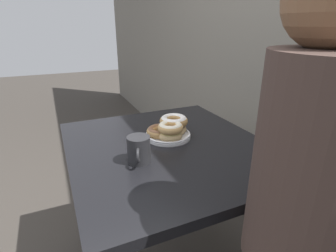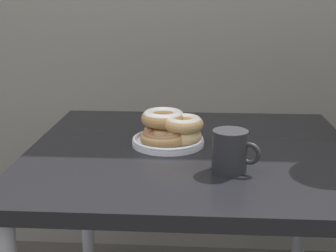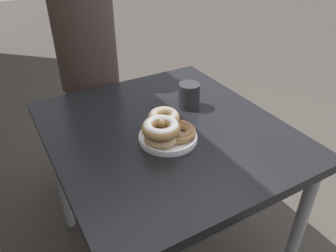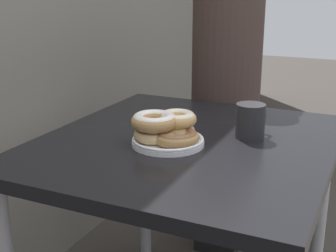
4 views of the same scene
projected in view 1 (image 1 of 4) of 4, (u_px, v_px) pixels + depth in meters
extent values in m
cube|color=slate|center=(309.00, 22.00, 1.31)|extent=(8.00, 0.05, 2.60)
cube|color=black|center=(168.00, 148.00, 1.22)|extent=(0.98, 0.88, 0.04)
cylinder|color=#99999E|center=(81.00, 189.00, 1.58)|extent=(0.05, 0.05, 0.73)
cylinder|color=#99999E|center=(192.00, 163.00, 1.87)|extent=(0.05, 0.05, 0.73)
cylinder|color=#99999E|center=(289.00, 252.00, 1.14)|extent=(0.05, 0.05, 0.73)
cylinder|color=white|center=(168.00, 136.00, 1.28)|extent=(0.22, 0.22, 0.01)
torus|color=white|center=(168.00, 134.00, 1.28)|extent=(0.22, 0.22, 0.01)
torus|color=#D6B27A|center=(170.00, 135.00, 1.23)|extent=(0.14, 0.14, 0.04)
torus|color=#E0D17F|center=(170.00, 134.00, 1.23)|extent=(0.13, 0.13, 0.03)
torus|color=#D6B27A|center=(174.00, 129.00, 1.30)|extent=(0.15, 0.15, 0.04)
torus|color=brown|center=(174.00, 128.00, 1.30)|extent=(0.14, 0.14, 0.03)
torus|color=#B2844C|center=(161.00, 131.00, 1.27)|extent=(0.14, 0.14, 0.04)
torus|color=brown|center=(161.00, 130.00, 1.27)|extent=(0.13, 0.13, 0.03)
torus|color=tan|center=(170.00, 128.00, 1.22)|extent=(0.12, 0.12, 0.04)
torus|color=silver|center=(170.00, 126.00, 1.21)|extent=(0.12, 0.12, 0.03)
torus|color=#B2844C|center=(174.00, 121.00, 1.29)|extent=(0.17, 0.17, 0.04)
torus|color=white|center=(174.00, 120.00, 1.29)|extent=(0.16, 0.16, 0.03)
cylinder|color=#232326|center=(139.00, 149.00, 1.04)|extent=(0.09, 0.09, 0.11)
cylinder|color=#382114|center=(138.00, 138.00, 1.02)|extent=(0.08, 0.08, 0.00)
torus|color=#232326|center=(138.00, 156.00, 0.99)|extent=(0.06, 0.03, 0.06)
cylinder|color=#3D2D28|center=(320.00, 169.00, 0.61)|extent=(0.30, 0.30, 0.53)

